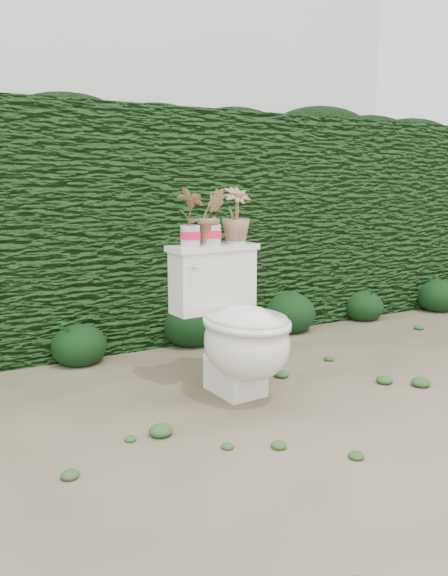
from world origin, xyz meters
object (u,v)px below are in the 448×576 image
toilet (237,329)px  potted_plant_right (236,217)px  potted_plant_left (190,218)px  potted_plant_center (211,218)px

toilet → potted_plant_right: 0.63m
toilet → potted_plant_right: size_ratio=2.63×
toilet → potted_plant_left: (-0.16, 0.23, 0.57)m
potted_plant_center → potted_plant_right: size_ratio=0.97×
potted_plant_left → potted_plant_center: bearing=-116.7°
toilet → potted_plant_left: bearing=120.5°
potted_plant_left → potted_plant_right: 0.29m
toilet → potted_plant_right: potted_plant_right is taller
potted_plant_center → toilet: bearing=-70.6°
potted_plant_right → potted_plant_center: bearing=-175.9°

